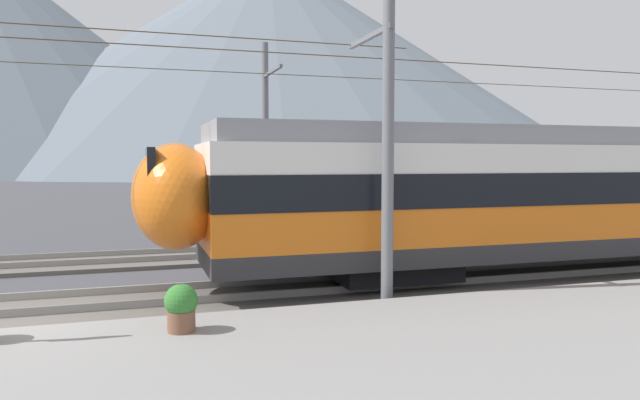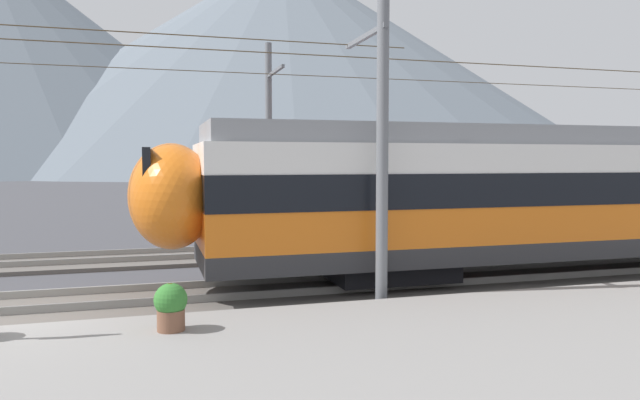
{
  "view_description": "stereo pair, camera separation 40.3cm",
  "coord_description": "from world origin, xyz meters",
  "px_view_note": "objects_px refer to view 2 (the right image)",
  "views": [
    {
      "loc": [
        2.55,
        -11.25,
        3.03
      ],
      "look_at": [
        7.44,
        4.19,
        1.94
      ],
      "focal_mm": 32.95,
      "sensor_mm": 36.0,
      "label": 1
    },
    {
      "loc": [
        2.93,
        -11.37,
        3.03
      ],
      "look_at": [
        7.44,
        4.19,
        1.94
      ],
      "focal_mm": 32.95,
      "sensor_mm": 36.0,
      "label": 2
    }
  ],
  "objects_px": {
    "catenary_mast_mid": "(380,112)",
    "potted_plant_by_shelter": "(171,304)",
    "train_near_platform": "(612,191)",
    "catenary_mast_far_side": "(270,138)"
  },
  "relations": [
    {
      "from": "catenary_mast_mid",
      "to": "potted_plant_by_shelter",
      "type": "bearing_deg",
      "value": -159.06
    },
    {
      "from": "train_near_platform",
      "to": "potted_plant_by_shelter",
      "type": "xyz_separation_m",
      "value": [
        -11.54,
        -3.43,
        -1.45
      ]
    },
    {
      "from": "train_near_platform",
      "to": "catenary_mast_far_side",
      "type": "xyz_separation_m",
      "value": [
        -7.75,
        7.55,
        1.61
      ]
    },
    {
      "from": "train_near_platform",
      "to": "catenary_mast_far_side",
      "type": "relative_size",
      "value": 0.54
    },
    {
      "from": "catenary_mast_far_side",
      "to": "potted_plant_by_shelter",
      "type": "distance_m",
      "value": 12.02
    },
    {
      "from": "train_near_platform",
      "to": "catenary_mast_mid",
      "type": "relative_size",
      "value": 0.54
    },
    {
      "from": "catenary_mast_far_side",
      "to": "train_near_platform",
      "type": "bearing_deg",
      "value": -44.27
    },
    {
      "from": "train_near_platform",
      "to": "catenary_mast_mid",
      "type": "bearing_deg",
      "value": -165.97
    },
    {
      "from": "potted_plant_by_shelter",
      "to": "train_near_platform",
      "type": "bearing_deg",
      "value": 16.57
    },
    {
      "from": "train_near_platform",
      "to": "catenary_mast_mid",
      "type": "distance_m",
      "value": 7.82
    }
  ]
}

